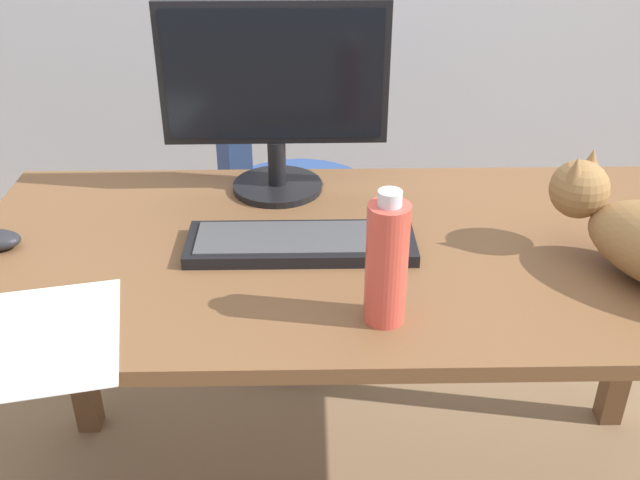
% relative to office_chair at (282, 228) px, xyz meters
% --- Properties ---
extents(desk, '(1.58, 0.74, 0.75)m').
position_rel_office_chair_xyz_m(desk, '(0.19, -0.72, 0.25)').
color(desk, brown).
rests_on(desk, ground_plane).
extents(office_chair, '(0.49, 0.48, 0.93)m').
position_rel_office_chair_xyz_m(office_chair, '(0.00, 0.00, 0.00)').
color(office_chair, black).
rests_on(office_chair, ground_plane).
extents(monitor, '(0.48, 0.20, 0.41)m').
position_rel_office_chair_xyz_m(monitor, '(0.01, -0.46, 0.57)').
color(monitor, black).
rests_on(monitor, desk).
extents(keyboard, '(0.44, 0.15, 0.03)m').
position_rel_office_chair_xyz_m(keyboard, '(0.06, -0.72, 0.36)').
color(keyboard, black).
rests_on(keyboard, desk).
extents(paper_sheet, '(0.27, 0.33, 0.00)m').
position_rel_office_chair_xyz_m(paper_sheet, '(-0.34, -1.00, 0.35)').
color(paper_sheet, white).
rests_on(paper_sheet, desk).
extents(water_bottle, '(0.07, 0.07, 0.23)m').
position_rel_office_chair_xyz_m(water_bottle, '(0.20, -0.96, 0.46)').
color(water_bottle, '#D84C3D').
rests_on(water_bottle, desk).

